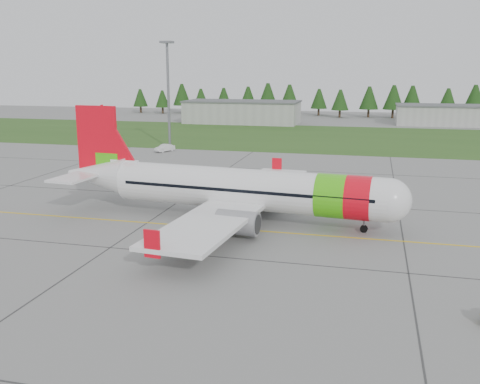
# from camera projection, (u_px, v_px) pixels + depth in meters

# --- Properties ---
(ground) EXTENTS (320.00, 320.00, 0.00)m
(ground) POSITION_uv_depth(u_px,v_px,m) (280.00, 262.00, 43.17)
(ground) COLOR gray
(ground) RESTS_ON ground
(aircraft) EXTENTS (37.52, 34.72, 11.37)m
(aircraft) POSITION_uv_depth(u_px,v_px,m) (239.00, 189.00, 54.49)
(aircraft) COLOR white
(aircraft) RESTS_ON ground
(service_van) EXTENTS (1.92, 1.88, 4.24)m
(service_van) POSITION_uv_depth(u_px,v_px,m) (164.00, 140.00, 100.37)
(service_van) COLOR silver
(service_van) RESTS_ON ground
(grass_strip) EXTENTS (320.00, 50.00, 0.03)m
(grass_strip) POSITION_uv_depth(u_px,v_px,m) (342.00, 138.00, 120.70)
(grass_strip) COLOR #30561E
(grass_strip) RESTS_ON ground
(taxi_guideline) EXTENTS (120.00, 0.25, 0.02)m
(taxi_guideline) POSITION_uv_depth(u_px,v_px,m) (294.00, 233.00, 50.73)
(taxi_guideline) COLOR gold
(taxi_guideline) RESTS_ON ground
(hangar_west) EXTENTS (32.00, 14.00, 6.00)m
(hangar_west) POSITION_uv_depth(u_px,v_px,m) (242.00, 113.00, 153.56)
(hangar_west) COLOR #A8A8A3
(hangar_west) RESTS_ON ground
(hangar_east) EXTENTS (24.00, 12.00, 5.20)m
(hangar_east) POSITION_uv_depth(u_px,v_px,m) (441.00, 116.00, 148.28)
(hangar_east) COLOR #A8A8A3
(hangar_east) RESTS_ON ground
(floodlight_mast) EXTENTS (0.50, 0.50, 20.00)m
(floodlight_mast) POSITION_uv_depth(u_px,v_px,m) (168.00, 97.00, 103.29)
(floodlight_mast) COLOR slate
(floodlight_mast) RESTS_ON ground
(treeline) EXTENTS (160.00, 8.00, 10.00)m
(treeline) POSITION_uv_depth(u_px,v_px,m) (353.00, 101.00, 172.53)
(treeline) COLOR #1C3F14
(treeline) RESTS_ON ground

